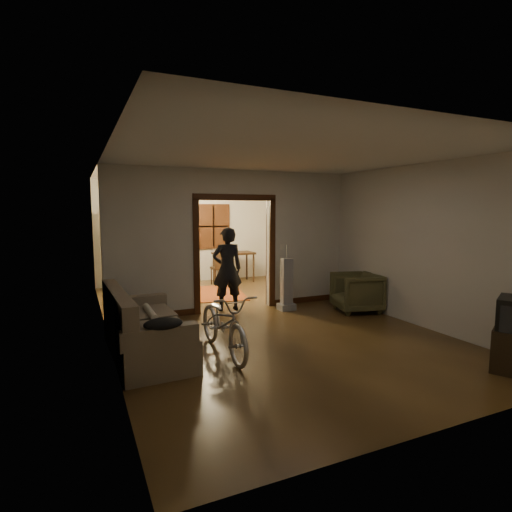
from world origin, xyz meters
TOP-DOWN VIEW (x-y plane):
  - floor at (0.00, 0.00)m, footprint 5.00×8.50m
  - ceiling at (0.00, 0.00)m, footprint 5.00×8.50m
  - wall_back at (0.00, 4.25)m, footprint 5.00×0.02m
  - wall_left at (-2.50, 0.00)m, footprint 0.02×8.50m
  - wall_right at (2.50, 0.00)m, footprint 0.02×8.50m
  - partition_wall at (0.00, 0.75)m, footprint 5.00×0.14m
  - door_casing at (0.00, 0.75)m, footprint 1.74×0.20m
  - far_window at (0.70, 4.21)m, footprint 0.98×0.06m
  - chandelier at (0.00, 2.50)m, footprint 0.24×0.24m
  - light_switch at (1.05, 0.68)m, footprint 0.08×0.01m
  - sofa at (-2.06, -1.18)m, footprint 1.00×2.07m
  - rolled_paper at (-1.96, -0.88)m, footprint 0.10×0.77m
  - jacket at (-2.01, -2.09)m, footprint 0.46×0.34m
  - bicycle at (-1.07, -1.57)m, footprint 0.62×1.71m
  - armchair at (2.14, -0.41)m, footprint 1.03×1.01m
  - vacuum at (0.93, 0.25)m, footprint 0.36×0.31m
  - person at (-0.16, 0.75)m, footprint 0.64×0.46m
  - oriental_rug at (0.06, 2.40)m, footprint 1.80×2.16m
  - locker at (-1.42, 3.77)m, footprint 1.09×0.73m
  - globe at (-1.42, 3.77)m, footprint 0.27×0.27m
  - desk at (1.09, 3.64)m, footprint 1.15×0.68m
  - desk_chair at (0.59, 3.38)m, footprint 0.43×0.43m

SIDE VIEW (x-z plane):
  - floor at x=0.00m, z-range -0.01..0.01m
  - oriental_rug at x=0.06m, z-range 0.00..0.01m
  - armchair at x=2.14m, z-range 0.00..0.77m
  - desk at x=1.09m, z-range 0.00..0.83m
  - bicycle at x=-1.07m, z-range 0.00..0.89m
  - desk_chair at x=0.59m, z-range 0.00..0.92m
  - sofa at x=-2.06m, z-range 0.00..0.94m
  - vacuum at x=0.93m, z-range 0.00..1.06m
  - rolled_paper at x=-1.96m, z-range 0.48..0.58m
  - jacket at x=-2.01m, z-range 0.61..0.75m
  - person at x=-0.16m, z-range 0.00..1.67m
  - locker at x=-1.42m, z-range 0.00..2.00m
  - door_casing at x=0.00m, z-range -0.06..2.26m
  - light_switch at x=1.05m, z-range 1.19..1.31m
  - wall_back at x=0.00m, z-range 0.00..2.80m
  - wall_left at x=-2.50m, z-range 0.00..2.80m
  - wall_right at x=2.50m, z-range 0.00..2.80m
  - partition_wall at x=0.00m, z-range 0.00..2.80m
  - far_window at x=0.70m, z-range 0.91..2.19m
  - globe at x=-1.42m, z-range 1.81..2.07m
  - chandelier at x=0.00m, z-range 2.23..2.47m
  - ceiling at x=0.00m, z-range 2.79..2.80m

